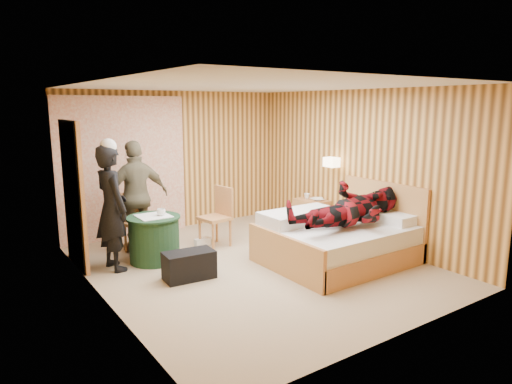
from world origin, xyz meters
TOP-DOWN VIEW (x-y plane):
  - floor at (0.00, 0.00)m, footprint 4.20×5.00m
  - ceiling at (0.00, 0.00)m, footprint 4.20×5.00m
  - wall_back at (0.00, 2.50)m, footprint 4.20×0.02m
  - wall_left at (-2.10, 0.00)m, footprint 0.02×5.00m
  - wall_right at (2.10, 0.00)m, footprint 0.02×5.00m
  - curtain at (-1.00, 2.43)m, footprint 2.20×0.08m
  - doorway at (-2.06, 1.40)m, footprint 0.06×0.90m
  - wall_lamp at (1.92, 0.45)m, footprint 0.26×0.24m
  - bed at (1.12, -0.55)m, footprint 2.01×1.59m
  - nightstand at (1.88, 0.89)m, footprint 0.44×0.60m
  - round_table at (-1.08, 0.95)m, footprint 0.77×0.77m
  - chair_far at (-1.11, 1.57)m, footprint 0.53×0.53m
  - chair_near at (0.08, 1.10)m, footprint 0.49×0.49m
  - duffel_bag at (-0.98, 0.04)m, footprint 0.68×0.40m
  - sneaker_left at (-0.15, 1.24)m, footprint 0.26×0.12m
  - sneaker_right at (-0.51, 0.52)m, footprint 0.31×0.18m
  - woman_standing at (-1.66, 0.98)m, footprint 0.48×0.68m
  - man_at_table at (-1.08, 1.60)m, footprint 1.02×0.44m
  - man_on_bed at (1.15, -0.78)m, footprint 0.86×0.67m
  - book_lower at (1.88, 0.84)m, footprint 0.18×0.23m
  - book_upper at (1.88, 0.84)m, footprint 0.27×0.28m
  - cup_nightstand at (1.88, 1.02)m, footprint 0.13×0.13m
  - cup_table at (-0.98, 0.90)m, footprint 0.15×0.15m

SIDE VIEW (x-z plane):
  - floor at x=0.00m, z-range -0.01..0.01m
  - sneaker_left at x=-0.15m, z-range 0.00..0.12m
  - sneaker_right at x=-0.51m, z-range 0.00..0.13m
  - duffel_bag at x=-0.98m, z-range 0.00..0.37m
  - nightstand at x=1.88m, z-range 0.01..0.59m
  - bed at x=1.12m, z-range -0.23..0.86m
  - round_table at x=-1.08m, z-range 0.00..0.69m
  - chair_far at x=-1.11m, z-range 0.07..1.00m
  - chair_near at x=0.08m, z-range 0.08..1.03m
  - book_lower at x=1.88m, z-range 0.58..0.60m
  - book_upper at x=1.88m, z-range 0.60..0.62m
  - cup_nightstand at x=1.88m, z-range 0.58..0.67m
  - cup_table at x=-0.98m, z-range 0.68..0.78m
  - man_at_table at x=-1.08m, z-range 0.00..1.72m
  - woman_standing at x=-1.66m, z-range 0.00..1.73m
  - man_on_bed at x=1.15m, z-range 0.09..1.86m
  - doorway at x=-2.06m, z-range 0.00..2.05m
  - curtain at x=-1.00m, z-range 0.00..2.40m
  - wall_back at x=0.00m, z-range 0.00..2.50m
  - wall_left at x=-2.10m, z-range 0.00..2.50m
  - wall_right at x=2.10m, z-range 0.00..2.50m
  - wall_lamp at x=1.92m, z-range 1.22..1.38m
  - ceiling at x=0.00m, z-range 2.50..2.50m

